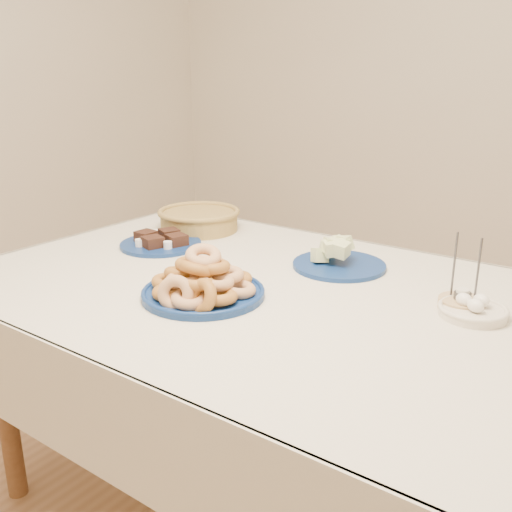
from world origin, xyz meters
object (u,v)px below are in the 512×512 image
(donut_platter, at_px, (202,283))
(egg_bowl, at_px, (473,310))
(candle_holder, at_px, (462,302))
(melon_plate, at_px, (337,258))
(dining_table, at_px, (267,322))
(wicker_basket, at_px, (199,219))
(brownie_plate, at_px, (161,242))

(donut_platter, distance_m, egg_bowl, 0.66)
(egg_bowl, bearing_deg, candle_holder, 139.34)
(melon_plate, bearing_deg, dining_table, -106.70)
(melon_plate, distance_m, egg_bowl, 0.45)
(donut_platter, relative_size, egg_bowl, 1.81)
(dining_table, height_order, wicker_basket, wicker_basket)
(melon_plate, bearing_deg, donut_platter, -111.57)
(candle_holder, bearing_deg, egg_bowl, -40.66)
(melon_plate, bearing_deg, wicker_basket, 173.04)
(brownie_plate, relative_size, egg_bowl, 1.65)
(wicker_basket, bearing_deg, dining_table, -31.93)
(candle_holder, bearing_deg, dining_table, -162.16)
(donut_platter, xyz_separation_m, egg_bowl, (0.60, 0.28, -0.02))
(dining_table, xyz_separation_m, melon_plate, (0.08, 0.26, 0.14))
(donut_platter, distance_m, melon_plate, 0.45)
(donut_platter, bearing_deg, melon_plate, 68.43)
(dining_table, relative_size, brownie_plate, 4.99)
(melon_plate, xyz_separation_m, brownie_plate, (-0.58, -0.16, -0.01))
(brownie_plate, relative_size, wicker_basket, 1.00)
(melon_plate, bearing_deg, brownie_plate, -164.92)
(donut_platter, bearing_deg, egg_bowl, 25.45)
(brownie_plate, xyz_separation_m, candle_holder, (0.97, 0.05, 0.00))
(wicker_basket, bearing_deg, donut_platter, -48.09)
(donut_platter, distance_m, wicker_basket, 0.66)
(dining_table, height_order, donut_platter, donut_platter)
(dining_table, distance_m, wicker_basket, 0.64)
(wicker_basket, bearing_deg, melon_plate, -6.96)
(brownie_plate, distance_m, wicker_basket, 0.23)
(candle_holder, relative_size, egg_bowl, 0.90)
(dining_table, relative_size, egg_bowl, 8.22)
(dining_table, relative_size, candle_holder, 9.10)
(candle_holder, distance_m, egg_bowl, 0.05)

